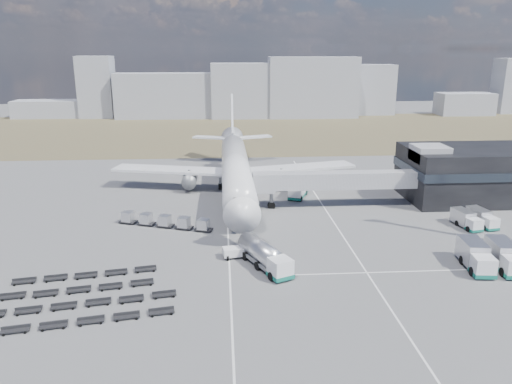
{
  "coord_description": "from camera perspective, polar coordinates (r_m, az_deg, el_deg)",
  "views": [
    {
      "loc": [
        -2.68,
        -66.86,
        28.32
      ],
      "look_at": [
        3.14,
        17.46,
        4.0
      ],
      "focal_mm": 35.0,
      "sensor_mm": 36.0,
      "label": 1
    }
  ],
  "objects": [
    {
      "name": "ground",
      "position": [
        72.65,
        -1.53,
        -6.89
      ],
      "size": [
        420.0,
        420.0,
        0.0
      ],
      "primitive_type": "plane",
      "color": "#565659",
      "rests_on": "ground"
    },
    {
      "name": "grass_strip",
      "position": [
        179.13,
        -3.06,
        6.93
      ],
      "size": [
        420.0,
        90.0,
        0.01
      ],
      "primitive_type": "cube",
      "color": "brown",
      "rests_on": "ground"
    },
    {
      "name": "lane_markings",
      "position": [
        76.4,
        5.75,
        -5.79
      ],
      "size": [
        47.12,
        110.0,
        0.01
      ],
      "color": "silver",
      "rests_on": "ground"
    },
    {
      "name": "terminal",
      "position": [
        106.42,
        24.49,
        2.07
      ],
      "size": [
        30.4,
        16.4,
        11.0
      ],
      "color": "black",
      "rests_on": "ground"
    },
    {
      "name": "jet_bridge",
      "position": [
        92.22,
        7.81,
        1.29
      ],
      "size": [
        30.3,
        3.8,
        7.05
      ],
      "color": "#939399",
      "rests_on": "ground"
    },
    {
      "name": "airliner",
      "position": [
        101.9,
        -2.34,
        2.98
      ],
      "size": [
        51.59,
        64.53,
        17.62
      ],
      "color": "silver",
      "rests_on": "ground"
    },
    {
      "name": "skyline",
      "position": [
        216.53,
        -4.6,
        11.2
      ],
      "size": [
        303.78,
        25.42,
        25.52
      ],
      "color": "#9497A1",
      "rests_on": "ground"
    },
    {
      "name": "fuel_tanker",
      "position": [
        67.14,
        1.01,
        -7.29
      ],
      "size": [
        6.89,
        10.82,
        3.45
      ],
      "rotation": [
        0.0,
        0.0,
        0.43
      ],
      "color": "silver",
      "rests_on": "ground"
    },
    {
      "name": "pushback_tug",
      "position": [
        70.69,
        -2.45,
        -6.93
      ],
      "size": [
        3.56,
        2.4,
        1.48
      ],
      "primitive_type": "cube",
      "rotation": [
        0.0,
        0.0,
        0.18
      ],
      "color": "silver",
      "rests_on": "ground"
    },
    {
      "name": "catering_truck",
      "position": [
        98.78,
        4.82,
        0.25
      ],
      "size": [
        4.81,
        6.99,
        2.97
      ],
      "rotation": [
        0.0,
        0.0,
        -0.37
      ],
      "color": "silver",
      "rests_on": "ground"
    },
    {
      "name": "service_trucks_near",
      "position": [
        74.64,
        26.58,
        -6.6
      ],
      "size": [
        11.3,
        9.03,
        3.19
      ],
      "rotation": [
        0.0,
        0.0,
        -0.11
      ],
      "color": "silver",
      "rests_on": "ground"
    },
    {
      "name": "service_trucks_far",
      "position": [
        89.86,
        23.68,
        -2.82
      ],
      "size": [
        6.14,
        6.96,
        2.48
      ],
      "rotation": [
        0.0,
        0.0,
        0.18
      ],
      "color": "silver",
      "rests_on": "ground"
    },
    {
      "name": "uld_row",
      "position": [
        83.47,
        -10.38,
        -3.27
      ],
      "size": [
        15.98,
        7.23,
        1.8
      ],
      "rotation": [
        0.0,
        0.0,
        -0.35
      ],
      "color": "black",
      "rests_on": "ground"
    },
    {
      "name": "baggage_dollies",
      "position": [
        63.19,
        -19.74,
        -11.25
      ],
      "size": [
        23.0,
        16.58,
        0.67
      ],
      "rotation": [
        0.0,
        0.0,
        0.18
      ],
      "color": "black",
      "rests_on": "ground"
    }
  ]
}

